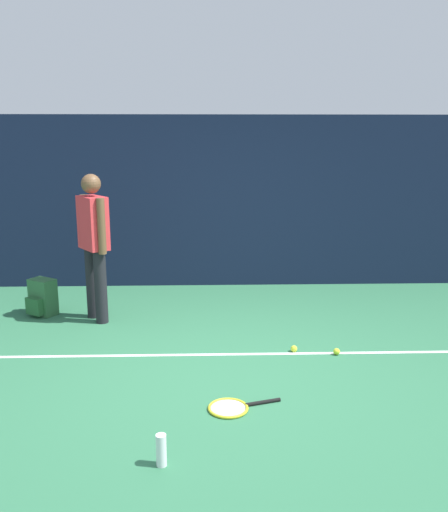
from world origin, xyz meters
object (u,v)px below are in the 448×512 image
tennis_ball_by_fence (294,349)px  water_bottle (161,450)px  tennis_ball_near_player (337,352)px  backpack (42,298)px  tennis_racket (231,407)px  tennis_player (94,239)px

tennis_ball_by_fence → water_bottle: bearing=-121.9°
tennis_ball_near_player → tennis_ball_by_fence: 0.42m
backpack → water_bottle: size_ratio=1.99×
backpack → water_bottle: backpack is taller
tennis_ball_by_fence → tennis_racket: bearing=-120.8°
backpack → tennis_ball_near_player: size_ratio=6.67×
tennis_racket → water_bottle: (-0.49, -0.74, 0.10)m
tennis_player → backpack: tennis_player is taller
tennis_ball_near_player → tennis_ball_by_fence: same height
water_bottle → tennis_ball_by_fence: bearing=58.1°
tennis_player → tennis_ball_near_player: (2.56, -1.12, -0.93)m
tennis_player → backpack: size_ratio=3.86×
tennis_player → tennis_ball_by_fence: 2.56m
water_bottle → tennis_player: bearing=108.7°
tennis_racket → backpack: (-2.17, 2.37, 0.20)m
tennis_player → tennis_ball_near_player: 2.95m
tennis_racket → tennis_ball_by_fence: bearing=-137.3°
tennis_player → tennis_ball_by_fence: (2.15, -1.04, -0.93)m
tennis_player → tennis_racket: bearing=-1.4°
tennis_ball_by_fence → backpack: bearing=156.6°
water_bottle → tennis_racket: bearing=56.4°
tennis_racket → tennis_ball_near_player: tennis_ball_near_player is taller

